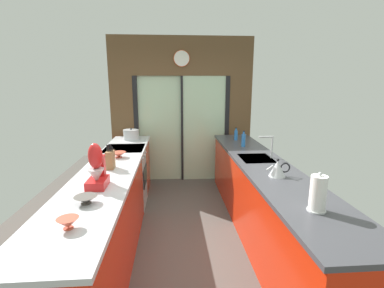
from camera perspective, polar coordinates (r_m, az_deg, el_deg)
The scene contains 16 objects.
ground_plane at distance 3.91m, azimuth -0.91°, elevation -16.24°, with size 5.04×7.60×0.02m, color #4C4742.
back_wall_unit at distance 5.24m, azimuth -2.11°, elevation 8.70°, with size 2.64×0.12×2.70m.
left_counter_run at distance 3.35m, azimuth -16.60°, elevation -12.85°, with size 0.62×3.80×0.92m.
right_counter_run at distance 3.60m, azimuth 14.25°, elevation -10.92°, with size 0.62×3.80×0.92m.
sink_faucet at distance 3.68m, azimuth 15.79°, elevation 0.10°, with size 0.19×0.02×0.29m.
oven_range at distance 4.37m, azimuth -13.49°, elevation -6.75°, with size 0.60×0.60×0.92m.
mixing_bowl_near at distance 2.07m, azimuth -24.23°, elevation -14.66°, with size 0.14×0.14×0.08m.
mixing_bowl_mid at distance 2.41m, azimuth -21.06°, elevation -10.66°, with size 0.18×0.18×0.06m.
mixing_bowl_far at distance 3.71m, azimuth -14.91°, elevation -2.12°, with size 0.19×0.19×0.07m.
knife_block at distance 3.24m, azimuth -16.50°, elevation -3.10°, with size 0.08×0.14×0.28m.
stand_mixer at distance 2.70m, azimuth -19.05°, elevation -5.16°, with size 0.17×0.27×0.42m.
stock_pot at distance 4.83m, azimuth -12.45°, elevation 1.90°, with size 0.27×0.27×0.20m.
kettle at distance 3.00m, azimuth 17.24°, elevation -4.87°, with size 0.25×0.17×0.19m.
soap_bottle_near at distance 4.27m, azimuth 10.57°, elevation 0.85°, with size 0.06×0.06×0.25m.
soap_bottle_far at distance 4.75m, azimuth 9.06°, elevation 1.88°, with size 0.06×0.06×0.21m.
paper_towel_roll at distance 2.30m, azimuth 24.56°, elevation -9.34°, with size 0.14×0.14×0.31m.
Camera 1 is at (-0.19, -2.82, 1.87)m, focal length 25.84 mm.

